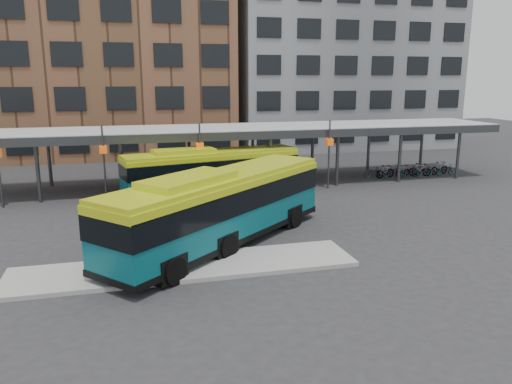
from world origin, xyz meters
The scene contains 9 objects.
ground centered at (0.00, 0.00, 0.00)m, with size 120.00×120.00×0.00m, color #28282B.
boarding_island centered at (-5.50, -3.00, 0.09)m, with size 14.00×3.00×0.18m, color gray.
canopy centered at (-0.06, 12.87, 3.91)m, with size 40.00×6.53×4.80m.
building_brick centered at (-10.00, 32.00, 11.00)m, with size 26.00×14.00×22.00m, color brown.
building_grey centered at (16.00, 32.00, 10.00)m, with size 24.00×14.00×20.00m, color slate.
bus_front centered at (-3.54, -0.44, 1.90)m, with size 11.84×10.84×3.66m.
bus_rear centered at (-2.25, 9.73, 1.68)m, with size 11.95×4.91×3.22m.
pedestrian centered at (-7.31, -2.77, 1.13)m, with size 0.53×0.73×1.86m.
bike_rack centered at (14.01, 12.07, 0.47)m, with size 7.83×1.45×1.07m.
Camera 1 is at (-7.54, -22.27, 7.68)m, focal length 35.00 mm.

